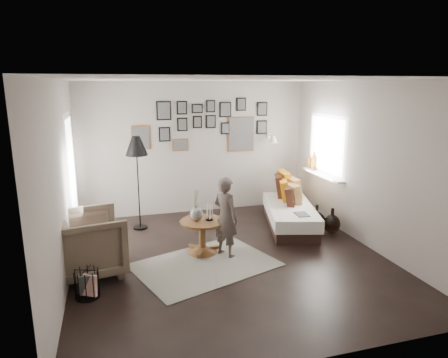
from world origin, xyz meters
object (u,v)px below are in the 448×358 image
object	(u,v)px
demijohn_large	(316,222)
child	(226,217)
vase	(197,211)
armchair	(88,244)
magazine_basket	(87,284)
floor_lamp	(136,149)
demijohn_small	(332,224)
pedestal_table	(202,238)
daybed	(288,210)

from	to	relation	value
demijohn_large	child	bearing A→B (deg)	-164.62
demijohn_large	child	distance (m)	1.91
vase	armchair	world-z (taller)	vase
magazine_basket	child	xyz separation A→B (m)	(1.97, 0.71, 0.44)
floor_lamp	demijohn_small	distance (m)	3.63
pedestal_table	demijohn_small	world-z (taller)	pedestal_table
magazine_basket	demijohn_large	bearing A→B (deg)	17.77
demijohn_large	floor_lamp	bearing A→B (deg)	160.07
floor_lamp	demijohn_small	xyz separation A→B (m)	(3.19, -1.19, -1.27)
floor_lamp	magazine_basket	world-z (taller)	floor_lamp
vase	magazine_basket	distance (m)	1.88
daybed	armchair	distance (m)	3.59
armchair	demijohn_small	bearing A→B (deg)	-93.87
pedestal_table	child	size ratio (longest dim) A/B	0.55
pedestal_table	demijohn_large	size ratio (longest dim) A/B	1.34
demijohn_large	pedestal_table	bearing A→B (deg)	-171.50
daybed	child	size ratio (longest dim) A/B	1.59
pedestal_table	armchair	bearing A→B (deg)	-172.00
daybed	demijohn_small	world-z (taller)	daybed
floor_lamp	magazine_basket	size ratio (longest dim) A/B	4.59
magazine_basket	armchair	bearing A→B (deg)	90.16
daybed	floor_lamp	bearing A→B (deg)	-177.44
vase	child	distance (m)	0.45
vase	demijohn_small	bearing A→B (deg)	4.14
magazine_basket	demijohn_large	xyz separation A→B (m)	(3.76, 1.20, 0.02)
pedestal_table	vase	xyz separation A→B (m)	(-0.08, 0.02, 0.43)
pedestal_table	child	world-z (taller)	child
daybed	armchair	world-z (taller)	daybed
armchair	demijohn_small	world-z (taller)	armchair
vase	floor_lamp	xyz separation A→B (m)	(-0.75, 1.37, 0.77)
vase	demijohn_large	xyz separation A→B (m)	(2.19, 0.30, -0.48)
vase	floor_lamp	world-z (taller)	floor_lamp
pedestal_table	magazine_basket	size ratio (longest dim) A/B	1.84
daybed	magazine_basket	xyz separation A→B (m)	(-3.44, -1.68, -0.11)
pedestal_table	demijohn_small	bearing A→B (deg)	4.76
armchair	daybed	bearing A→B (deg)	-83.43
vase	magazine_basket	size ratio (longest dim) A/B	1.32
pedestal_table	armchair	size ratio (longest dim) A/B	0.70
vase	floor_lamp	distance (m)	1.74
pedestal_table	magazine_basket	xyz separation A→B (m)	(-1.64, -0.89, -0.07)
demijohn_small	daybed	bearing A→B (deg)	133.11
floor_lamp	demijohn_large	bearing A→B (deg)	-19.93
daybed	demijohn_large	world-z (taller)	daybed
pedestal_table	daybed	world-z (taller)	daybed
daybed	demijohn_small	xyz separation A→B (m)	(0.56, -0.59, -0.11)
vase	magazine_basket	world-z (taller)	vase
demijohn_large	child	world-z (taller)	child
armchair	pedestal_table	bearing A→B (deg)	-91.97
pedestal_table	child	xyz separation A→B (m)	(0.32, -0.18, 0.37)
pedestal_table	floor_lamp	bearing A→B (deg)	121.05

